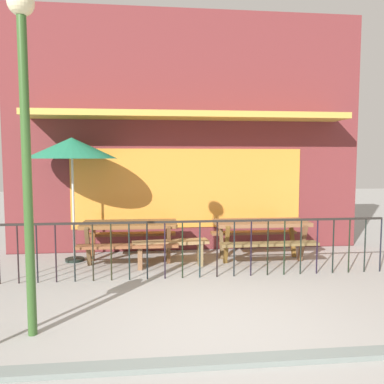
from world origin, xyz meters
TOP-DOWN VIEW (x-y plane):
  - ground at (0.00, 0.00)m, footprint 40.00×40.00m
  - pub_storefront at (0.00, 4.18)m, footprint 7.63×1.30m
  - patio_fence_front at (0.00, 1.97)m, footprint 6.44×0.04m
  - picnic_table_left at (-1.22, 3.07)m, footprint 1.82×1.39m
  - picnic_table_right at (1.34, 2.96)m, footprint 1.81×1.37m
  - patio_umbrella at (-2.29, 3.27)m, footprint 1.71×1.71m
  - patio_bench at (-0.45, 2.68)m, footprint 1.43×0.47m
  - street_lamp at (-2.15, 0.07)m, footprint 0.28×0.28m
  - curb_edge at (0.00, -0.79)m, footprint 10.69×0.20m

SIDE VIEW (x-z plane):
  - ground at x=0.00m, z-range 0.00..0.00m
  - curb_edge at x=0.00m, z-range -0.06..0.06m
  - patio_bench at x=-0.45m, z-range 0.11..0.59m
  - picnic_table_left at x=-1.22m, z-range 0.21..1.01m
  - picnic_table_right at x=1.34m, z-range 0.21..1.01m
  - patio_fence_front at x=0.00m, z-range 0.18..1.15m
  - patio_umbrella at x=-2.29m, z-range 0.98..3.37m
  - street_lamp at x=-2.15m, z-range 0.59..4.35m
  - pub_storefront at x=0.00m, z-range -0.01..5.11m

